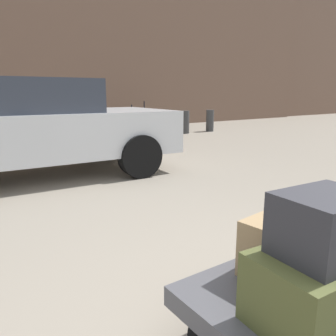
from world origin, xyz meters
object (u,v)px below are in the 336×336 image
object	(u,v)px
duffel_bag_olive_stacked_top	(319,288)
bollard_corner	(210,121)
bollard_kerb_near	(100,127)
parked_car	(20,126)
luggage_cart	(314,302)
duffel_bag_tan_rear_left	(299,241)
duffel_bag_charcoal_topmost_pile	(326,225)
bollard_kerb_mid	(149,124)
bollard_kerb_far	(185,122)
bicycle_leaning	(136,119)

from	to	relation	value
duffel_bag_olive_stacked_top	bollard_corner	bearing A→B (deg)	55.32
duffel_bag_olive_stacked_top	bollard_kerb_near	world-z (taller)	bollard_kerb_near
parked_car	bollard_kerb_near	size ratio (longest dim) A/B	6.31
luggage_cart	duffel_bag_tan_rear_left	distance (m)	0.29
parked_car	duffel_bag_charcoal_topmost_pile	bearing A→B (deg)	-87.92
bollard_kerb_mid	bollard_corner	distance (m)	2.35
bollard_kerb_mid	duffel_bag_charcoal_topmost_pile	bearing A→B (deg)	-117.05
bollard_kerb_mid	bollard_kerb_far	bearing A→B (deg)	0.00
bollard_corner	duffel_bag_tan_rear_left	bearing A→B (deg)	-129.00
duffel_bag_tan_rear_left	bollard_kerb_near	bearing A→B (deg)	67.29
duffel_bag_tan_rear_left	bollard_corner	distance (m)	9.45
duffel_bag_charcoal_topmost_pile	bollard_kerb_near	world-z (taller)	duffel_bag_charcoal_topmost_pile
luggage_cart	bollard_kerb_near	world-z (taller)	bollard_kerb_near
luggage_cart	bicycle_leaning	distance (m)	10.07
luggage_cart	bicycle_leaning	size ratio (longest dim) A/B	0.68
duffel_bag_tan_rear_left	bollard_kerb_mid	distance (m)	8.18
bollard_kerb_mid	bollard_kerb_far	distance (m)	1.33
duffel_bag_olive_stacked_top	bollard_corner	world-z (taller)	bollard_corner
parked_car	bicycle_leaning	bearing A→B (deg)	46.15
bicycle_leaning	bollard_kerb_mid	distance (m)	1.71
duffel_bag_olive_stacked_top	bollard_corner	size ratio (longest dim) A/B	0.76
parked_car	bollard_kerb_mid	bearing A→B (deg)	37.53
duffel_bag_tan_rear_left	bollard_corner	bearing A→B (deg)	44.21
luggage_cart	parked_car	world-z (taller)	parked_car
duffel_bag_charcoal_topmost_pile	bollard_kerb_far	distance (m)	9.27
duffel_bag_tan_rear_left	bollard_kerb_near	distance (m)	7.64
luggage_cart	duffel_bag_olive_stacked_top	distance (m)	0.32
duffel_bag_tan_rear_left	bicycle_leaning	world-z (taller)	bicycle_leaning
luggage_cart	duffel_bag_tan_rear_left	bearing A→B (deg)	58.80
bollard_kerb_near	bollard_kerb_mid	bearing A→B (deg)	0.00
bollard_kerb_far	duffel_bag_tan_rear_left	bearing A→B (deg)	-123.86
luggage_cart	bollard_corner	distance (m)	9.64
duffel_bag_charcoal_topmost_pile	luggage_cart	bearing A→B (deg)	36.54
duffel_bag_olive_stacked_top	duffel_bag_charcoal_topmost_pile	distance (m)	0.26
duffel_bag_olive_stacked_top	bollard_kerb_far	bearing A→B (deg)	60.21
luggage_cart	bollard_kerb_mid	world-z (taller)	bollard_kerb_mid
bicycle_leaning	bollard_kerb_near	world-z (taller)	bicycle_leaning
duffel_bag_tan_rear_left	bollard_kerb_near	world-z (taller)	bollard_kerb_near
bicycle_leaning	bollard_kerb_mid	xyz separation A→B (m)	(-0.51, -1.64, -0.02)
bollard_kerb_near	luggage_cart	bearing A→B (deg)	-106.30
bicycle_leaning	bollard_kerb_near	bearing A→B (deg)	-140.82
luggage_cart	bicycle_leaning	world-z (taller)	bicycle_leaning
duffel_bag_charcoal_topmost_pile	bollard_kerb_mid	xyz separation A→B (m)	(3.90, 7.64, -0.40)
bollard_kerb_far	bollard_corner	world-z (taller)	same
duffel_bag_tan_rear_left	bollard_kerb_mid	world-z (taller)	bollard_kerb_mid
parked_car	bollard_kerb_mid	size ratio (longest dim) A/B	6.31
parked_car	bicycle_leaning	distance (m)	6.61
parked_car	bollard_kerb_far	size ratio (longest dim) A/B	6.31
bollard_kerb_mid	bollard_corner	size ratio (longest dim) A/B	1.00
duffel_bag_olive_stacked_top	bollard_kerb_far	distance (m)	9.26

